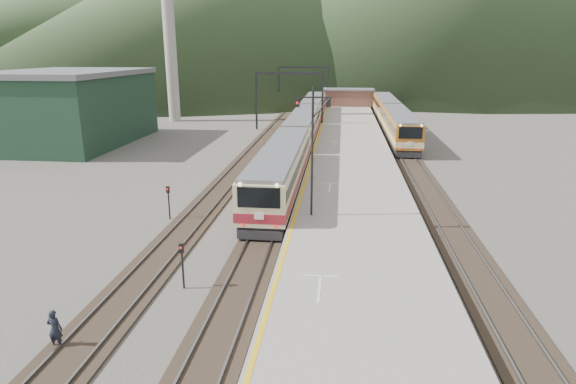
# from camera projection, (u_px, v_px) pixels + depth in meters

# --- Properties ---
(track_main) EXTENTS (2.60, 200.00, 0.23)m
(track_main) POSITION_uv_depth(u_px,v_px,m) (300.00, 151.00, 53.72)
(track_main) COLOR black
(track_main) RESTS_ON ground
(track_far) EXTENTS (2.60, 200.00, 0.23)m
(track_far) POSITION_uv_depth(u_px,v_px,m) (256.00, 150.00, 54.25)
(track_far) COLOR black
(track_far) RESTS_ON ground
(track_second) EXTENTS (2.60, 200.00, 0.23)m
(track_second) POSITION_uv_depth(u_px,v_px,m) (405.00, 153.00, 52.50)
(track_second) COLOR black
(track_second) RESTS_ON ground
(platform) EXTENTS (8.00, 100.00, 1.00)m
(platform) POSITION_uv_depth(u_px,v_px,m) (351.00, 152.00, 51.10)
(platform) COLOR gray
(platform) RESTS_ON ground
(gantry_near) EXTENTS (9.55, 0.25, 8.00)m
(gantry_near) POSITION_uv_depth(u_px,v_px,m) (289.00, 90.00, 66.76)
(gantry_near) COLOR black
(gantry_near) RESTS_ON ground
(gantry_far) EXTENTS (9.55, 0.25, 8.00)m
(gantry_far) POSITION_uv_depth(u_px,v_px,m) (303.00, 79.00, 90.59)
(gantry_far) COLOR black
(gantry_far) RESTS_ON ground
(warehouse) EXTENTS (14.50, 20.50, 8.60)m
(warehouse) POSITION_uv_depth(u_px,v_px,m) (68.00, 107.00, 57.39)
(warehouse) COLOR #172F1F
(warehouse) RESTS_ON ground
(smokestack) EXTENTS (1.80, 1.80, 30.00)m
(smokestack) POSITION_uv_depth(u_px,v_px,m) (169.00, 22.00, 72.80)
(smokestack) COLOR #9E998E
(smokestack) RESTS_ON ground
(station_shed) EXTENTS (9.40, 4.40, 3.10)m
(station_shed) POSITION_uv_depth(u_px,v_px,m) (348.00, 97.00, 88.64)
(station_shed) COLOR brown
(station_shed) RESTS_ON platform
(hill_a) EXTENTS (180.00, 180.00, 60.00)m
(hill_a) POSITION_uv_depth(u_px,v_px,m) (234.00, 1.00, 192.50)
(hill_a) COLOR #324C2A
(hill_a) RESTS_ON ground
(hill_d) EXTENTS (200.00, 200.00, 55.00)m
(hill_d) POSITION_uv_depth(u_px,v_px,m) (104.00, 17.00, 249.35)
(hill_d) COLOR #324C2A
(hill_d) RESTS_ON ground
(main_train) EXTENTS (3.01, 61.66, 3.67)m
(main_train) POSITION_uv_depth(u_px,v_px,m) (303.00, 128.00, 56.77)
(main_train) COLOR beige
(main_train) RESTS_ON track_main
(second_train) EXTENTS (2.86, 38.93, 3.49)m
(second_train) POSITION_uv_depth(u_px,v_px,m) (392.00, 116.00, 67.32)
(second_train) COLOR #AF671D
(second_train) RESTS_ON track_second
(signal_mast) EXTENTS (2.20, 0.40, 7.79)m
(signal_mast) POSITION_uv_depth(u_px,v_px,m) (312.00, 140.00, 28.55)
(signal_mast) COLOR black
(signal_mast) RESTS_ON platform
(short_signal_a) EXTENTS (0.24, 0.19, 2.27)m
(short_signal_a) POSITION_uv_depth(u_px,v_px,m) (182.00, 260.00, 22.35)
(short_signal_a) COLOR black
(short_signal_a) RESTS_ON ground
(short_signal_b) EXTENTS (0.24, 0.18, 2.27)m
(short_signal_b) POSITION_uv_depth(u_px,v_px,m) (265.00, 152.00, 46.15)
(short_signal_b) COLOR black
(short_signal_b) RESTS_ON ground
(short_signal_c) EXTENTS (0.24, 0.19, 2.27)m
(short_signal_c) POSITION_uv_depth(u_px,v_px,m) (169.00, 198.00, 31.68)
(short_signal_c) COLOR black
(short_signal_c) RESTS_ON ground
(worker) EXTENTS (0.58, 0.39, 1.58)m
(worker) POSITION_uv_depth(u_px,v_px,m) (55.00, 329.00, 18.01)
(worker) COLOR black
(worker) RESTS_ON ground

